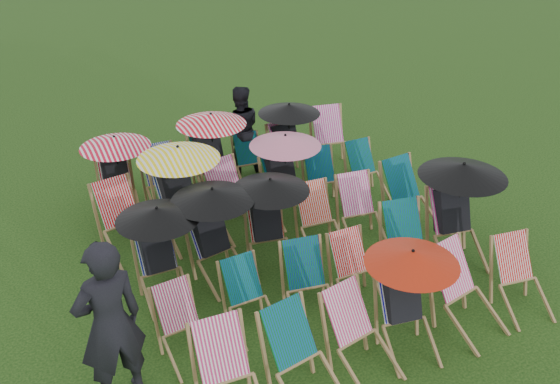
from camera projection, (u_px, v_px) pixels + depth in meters
name	position (u px, v px, depth m)	size (l,w,h in m)	color
ground	(294.00, 259.00, 8.96)	(100.00, 100.00, 0.00)	black
deckchair_0	(230.00, 380.00, 6.26)	(0.69, 0.93, 0.97)	olive
deckchair_1	(304.00, 360.00, 6.49)	(0.79, 0.99, 0.98)	olive
deckchair_2	(363.00, 337.00, 6.83)	(0.78, 0.97, 0.94)	olive
deckchair_3	(408.00, 300.00, 7.07)	(1.07, 1.14, 1.27)	olive
deckchair_4	(468.00, 293.00, 7.46)	(0.84, 1.04, 1.01)	olive
deckchair_5	(523.00, 279.00, 7.79)	(0.71, 0.90, 0.90)	olive
deckchair_6	(185.00, 327.00, 7.06)	(0.62, 0.81, 0.83)	olive
deckchair_7	(250.00, 299.00, 7.49)	(0.58, 0.79, 0.83)	olive
deckchair_8	(310.00, 286.00, 7.66)	(0.73, 0.92, 0.91)	olive
deckchair_9	(357.00, 272.00, 7.96)	(0.58, 0.80, 0.85)	olive
deckchair_10	(410.00, 246.00, 8.36)	(0.80, 1.00, 0.98)	olive
deckchair_11	(459.00, 211.00, 8.64)	(1.21, 1.29, 1.43)	olive
deckchair_12	(160.00, 252.00, 7.93)	(1.06, 1.10, 1.26)	olive
deckchair_13	(216.00, 233.00, 8.26)	(1.11, 1.20, 1.31)	olive
deckchair_14	(269.00, 222.00, 8.56)	(1.08, 1.15, 1.28)	olive
deckchair_15	(320.00, 221.00, 9.00)	(0.65, 0.88, 0.91)	olive
deckchair_16	(362.00, 212.00, 9.20)	(0.72, 0.92, 0.93)	olive
deckchair_17	(412.00, 198.00, 9.49)	(0.76, 0.99, 1.01)	olive
deckchair_18	(125.00, 221.00, 8.90)	(0.80, 1.02, 1.00)	olive
deckchair_19	(181.00, 192.00, 9.12)	(1.21, 1.29, 1.43)	olive
deckchair_20	(233.00, 199.00, 9.44)	(0.83, 1.04, 1.02)	olive
deckchair_21	(286.00, 175.00, 9.73)	(1.12, 1.18, 1.32)	olive
deckchair_22	(324.00, 180.00, 10.12)	(0.71, 0.89, 0.88)	olive
deckchair_23	(367.00, 171.00, 10.43)	(0.57, 0.80, 0.86)	olive
deckchair_24	(117.00, 175.00, 9.75)	(1.09, 1.15, 1.30)	olive
deckchair_25	(165.00, 180.00, 10.05)	(0.64, 0.89, 0.96)	olive
deckchair_26	(213.00, 153.00, 10.37)	(1.16, 1.22, 1.38)	olive
deckchair_27	(251.00, 162.00, 10.81)	(0.60, 0.79, 0.82)	olive
deckchair_28	(290.00, 139.00, 10.99)	(1.09, 1.17, 1.29)	olive
deckchair_29	(332.00, 140.00, 11.36)	(0.85, 1.06, 1.03)	olive
person_left	(110.00, 324.00, 6.26)	(0.71, 0.47, 1.95)	black
person_rear	(240.00, 129.00, 11.07)	(0.77, 0.60, 1.59)	black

